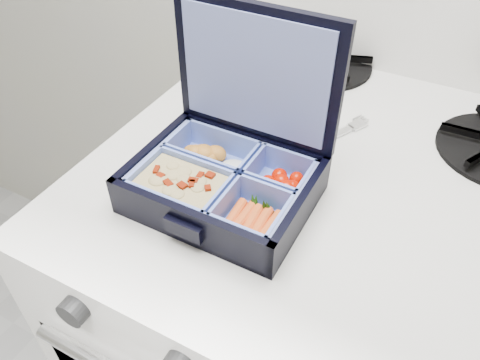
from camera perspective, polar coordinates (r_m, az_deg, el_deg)
The scene contains 4 objects.
stove at distance 1.00m, azimuth 9.32°, elevation -19.75°, with size 0.64×0.64×0.97m, color silver, non-canonical shape.
bento_box at distance 0.54m, azimuth -2.09°, elevation -0.49°, with size 0.20×0.16×0.05m, color black, non-canonical shape.
burner_grate_rear at distance 0.84m, azimuth 9.81°, elevation 14.11°, with size 0.18×0.18×0.02m, color black.
fork at distance 0.65m, azimuth 9.45°, elevation 4.47°, with size 0.02×0.16×0.01m, color silver, non-canonical shape.
Camera 1 is at (0.36, 1.17, 1.35)m, focal length 35.00 mm.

